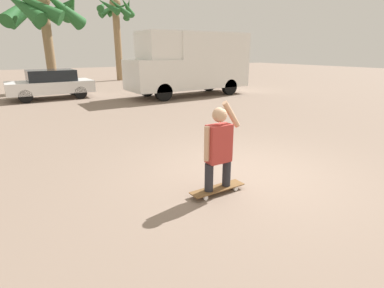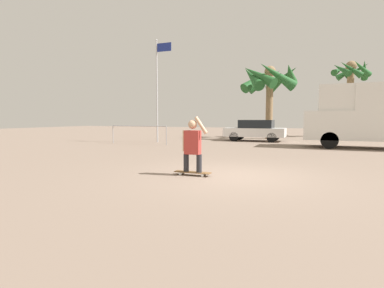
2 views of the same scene
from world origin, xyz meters
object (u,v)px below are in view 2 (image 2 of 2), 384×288
(camper_van, at_px, (377,114))
(palm_tree_near_van, at_px, (351,78))
(skateboard, at_px, (193,172))
(parked_car_white, at_px, (255,130))
(flagpole, at_px, (158,84))
(palm_tree_center_background, at_px, (269,79))
(person_skateboarder, at_px, (193,143))

(camper_van, xyz_separation_m, palm_tree_near_van, (-0.20, 10.22, 3.01))
(skateboard, height_order, parked_car_white, parked_car_white)
(skateboard, relative_size, flagpole, 0.16)
(skateboard, relative_size, palm_tree_near_van, 0.16)
(camper_van, height_order, parked_car_white, camper_van)
(palm_tree_center_background, height_order, flagpole, flagpole)
(person_skateboarder, bearing_deg, palm_tree_near_van, 74.48)
(palm_tree_near_van, bearing_deg, camper_van, -88.88)
(flagpole, bearing_deg, parked_car_white, 31.73)
(camper_van, height_order, flagpole, flagpole)
(skateboard, bearing_deg, parked_car_white, 92.82)
(camper_van, relative_size, parked_car_white, 1.65)
(parked_car_white, distance_m, palm_tree_near_van, 10.51)
(person_skateboarder, relative_size, parked_car_white, 0.38)
(camper_van, distance_m, palm_tree_near_van, 10.66)
(person_skateboarder, relative_size, flagpole, 0.23)
(parked_car_white, height_order, flagpole, flagpole)
(skateboard, bearing_deg, camper_van, 59.69)
(parked_car_white, distance_m, flagpole, 6.96)
(person_skateboarder, bearing_deg, palm_tree_center_background, 90.71)
(skateboard, relative_size, person_skateboarder, 0.68)
(person_skateboarder, height_order, palm_tree_center_background, palm_tree_center_background)
(person_skateboarder, relative_size, palm_tree_near_van, 0.24)
(skateboard, xyz_separation_m, parked_car_white, (-0.62, 12.63, 0.65))
(parked_car_white, xyz_separation_m, palm_tree_center_background, (0.43, 2.60, 3.56))
(person_skateboarder, distance_m, parked_car_white, 12.65)
(palm_tree_near_van, xyz_separation_m, palm_tree_center_background, (-5.78, -4.89, -0.43))
(palm_tree_near_van, bearing_deg, palm_tree_center_background, -139.76)
(parked_car_white, relative_size, palm_tree_center_background, 0.70)
(palm_tree_center_background, distance_m, flagpole, 8.35)
(skateboard, distance_m, palm_tree_near_van, 21.39)
(camper_van, height_order, palm_tree_center_background, palm_tree_center_background)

